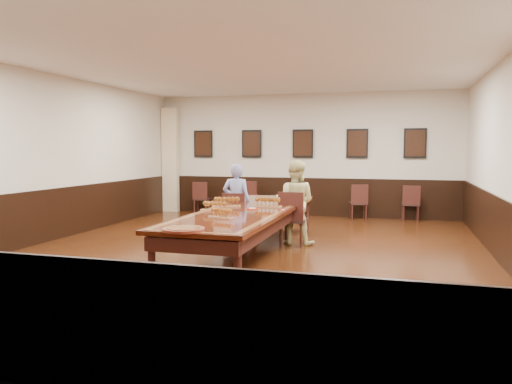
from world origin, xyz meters
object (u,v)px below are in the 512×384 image
(chair_man, at_px, (235,216))
(spare_chair_b, at_px, (253,199))
(chair_woman, at_px, (293,218))
(person_woman, at_px, (295,202))
(spare_chair_d, at_px, (410,203))
(person_man, at_px, (236,202))
(carved_platter, at_px, (184,229))
(spare_chair_a, at_px, (202,198))
(spare_chair_c, at_px, (358,202))
(conference_table, at_px, (248,217))

(chair_man, bearing_deg, spare_chair_b, -86.05)
(chair_woman, xyz_separation_m, person_woman, (0.00, 0.11, 0.28))
(chair_woman, distance_m, spare_chair_d, 4.37)
(chair_man, height_order, person_man, person_man)
(chair_woman, relative_size, spare_chair_d, 1.13)
(spare_chair_b, relative_size, carved_platter, 1.37)
(chair_woman, height_order, person_man, person_man)
(spare_chair_a, height_order, spare_chair_b, spare_chair_b)
(spare_chair_b, relative_size, spare_chair_c, 1.04)
(spare_chair_a, bearing_deg, spare_chair_c, 174.51)
(chair_man, height_order, carved_platter, chair_man)
(chair_man, distance_m, spare_chair_d, 4.93)
(carved_platter, bearing_deg, spare_chair_b, 99.14)
(chair_woman, bearing_deg, spare_chair_b, -60.37)
(spare_chair_a, distance_m, carved_platter, 7.40)
(spare_chair_a, bearing_deg, chair_woman, 126.44)
(spare_chair_b, relative_size, person_woman, 0.60)
(spare_chair_b, xyz_separation_m, person_man, (0.63, -3.29, 0.28))
(carved_platter, bearing_deg, spare_chair_a, 110.46)
(chair_woman, bearing_deg, person_man, -9.65)
(person_man, xyz_separation_m, carved_platter, (0.47, -3.51, 0.03))
(spare_chair_b, bearing_deg, person_man, 113.69)
(spare_chair_a, height_order, person_man, person_man)
(chair_man, height_order, spare_chair_c, chair_man)
(spare_chair_d, bearing_deg, person_woman, 55.54)
(person_man, bearing_deg, carved_platter, 90.85)
(person_woman, height_order, carved_platter, person_woman)
(spare_chair_b, bearing_deg, spare_chair_a, 8.17)
(spare_chair_d, bearing_deg, person_man, 42.39)
(spare_chair_b, distance_m, conference_table, 4.62)
(spare_chair_c, bearing_deg, person_woman, 62.89)
(chair_man, bearing_deg, person_man, -90.00)
(spare_chair_c, bearing_deg, spare_chair_b, -10.54)
(person_man, distance_m, carved_platter, 3.54)
(person_woman, relative_size, conference_table, 0.31)
(spare_chair_a, bearing_deg, spare_chair_b, 169.71)
(chair_woman, bearing_deg, person_woman, -90.00)
(chair_woman, height_order, spare_chair_c, chair_woman)
(spare_chair_b, xyz_separation_m, spare_chair_c, (2.69, 0.13, -0.02))
(spare_chair_a, height_order, carved_platter, spare_chair_a)
(carved_platter, bearing_deg, person_woman, 77.88)
(chair_woman, bearing_deg, chair_man, -5.11)
(spare_chair_a, relative_size, carved_platter, 1.29)
(spare_chair_a, bearing_deg, chair_man, 115.68)
(chair_man, xyz_separation_m, spare_chair_d, (3.30, 3.66, -0.02))
(person_man, bearing_deg, spare_chair_b, -85.93)
(spare_chair_a, height_order, spare_chair_c, spare_chair_c)
(spare_chair_c, bearing_deg, person_man, 45.54)
(spare_chair_c, bearing_deg, chair_man, 46.39)
(conference_table, bearing_deg, chair_man, 118.26)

